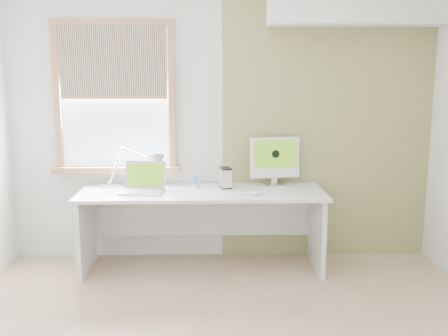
{
  "coord_description": "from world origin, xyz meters",
  "views": [
    {
      "loc": [
        -0.11,
        -3.19,
        1.79
      ],
      "look_at": [
        0.0,
        1.05,
        1.0
      ],
      "focal_mm": 41.81,
      "sensor_mm": 36.0,
      "label": 1
    }
  ],
  "objects_px": {
    "desk_lamp": "(148,166)",
    "laptop": "(144,184)",
    "external_drive": "(225,178)",
    "imac": "(275,158)",
    "desk": "(202,210)"
  },
  "relations": [
    {
      "from": "external_drive",
      "to": "imac",
      "type": "bearing_deg",
      "value": 12.89
    },
    {
      "from": "laptop",
      "to": "external_drive",
      "type": "bearing_deg",
      "value": 9.31
    },
    {
      "from": "desk_lamp",
      "to": "imac",
      "type": "height_order",
      "value": "imac"
    },
    {
      "from": "laptop",
      "to": "external_drive",
      "type": "distance_m",
      "value": 0.74
    },
    {
      "from": "desk",
      "to": "laptop",
      "type": "bearing_deg",
      "value": -173.58
    },
    {
      "from": "desk",
      "to": "laptop",
      "type": "xyz_separation_m",
      "value": [
        -0.52,
        -0.06,
        0.26
      ]
    },
    {
      "from": "desk_lamp",
      "to": "laptop",
      "type": "height_order",
      "value": "desk_lamp"
    },
    {
      "from": "imac",
      "to": "desk",
      "type": "bearing_deg",
      "value": -166.07
    },
    {
      "from": "desk",
      "to": "imac",
      "type": "bearing_deg",
      "value": 13.93
    },
    {
      "from": "desk",
      "to": "desk_lamp",
      "type": "relative_size",
      "value": 3.35
    },
    {
      "from": "desk_lamp",
      "to": "imac",
      "type": "bearing_deg",
      "value": 2.9
    },
    {
      "from": "laptop",
      "to": "external_drive",
      "type": "xyz_separation_m",
      "value": [
        0.73,
        0.12,
        0.03
      ]
    },
    {
      "from": "desk",
      "to": "external_drive",
      "type": "bearing_deg",
      "value": 16.18
    },
    {
      "from": "desk",
      "to": "laptop",
      "type": "relative_size",
      "value": 5.52
    },
    {
      "from": "desk_lamp",
      "to": "laptop",
      "type": "distance_m",
      "value": 0.22
    }
  ]
}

